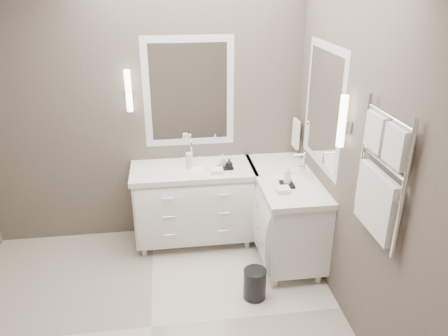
{
  "coord_description": "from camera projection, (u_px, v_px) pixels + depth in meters",
  "views": [
    {
      "loc": [
        0.21,
        -2.77,
        2.59
      ],
      "look_at": [
        0.69,
        0.7,
        1.06
      ],
      "focal_mm": 35.0,
      "sensor_mm": 36.0,
      "label": 1
    }
  ],
  "objects": [
    {
      "name": "floor",
      "position": [
        151.0,
        327.0,
        3.53
      ],
      "size": [
        3.2,
        3.0,
        0.01
      ],
      "primitive_type": "cube",
      "color": "beige",
      "rests_on": "ground"
    },
    {
      "name": "wall_back",
      "position": [
        144.0,
        113.0,
        4.36
      ],
      "size": [
        3.2,
        0.01,
        2.7
      ],
      "primitive_type": "cube",
      "color": "#574E46",
      "rests_on": "floor"
    },
    {
      "name": "wall_right",
      "position": [
        361.0,
        163.0,
        3.19
      ],
      "size": [
        0.01,
        3.0,
        2.7
      ],
      "primitive_type": "cube",
      "color": "#574E46",
      "rests_on": "floor"
    },
    {
      "name": "vanity_back",
      "position": [
        194.0,
        200.0,
        4.5
      ],
      "size": [
        1.24,
        0.59,
        0.97
      ],
      "color": "white",
      "rests_on": "floor"
    },
    {
      "name": "vanity_right",
      "position": [
        284.0,
        210.0,
        4.32
      ],
      "size": [
        0.59,
        1.24,
        0.97
      ],
      "color": "white",
      "rests_on": "floor"
    },
    {
      "name": "mirror_back",
      "position": [
        189.0,
        92.0,
        4.32
      ],
      "size": [
        0.9,
        0.02,
        1.1
      ],
      "color": "white",
      "rests_on": "wall_back"
    },
    {
      "name": "mirror_right",
      "position": [
        323.0,
        107.0,
        3.84
      ],
      "size": [
        0.02,
        0.9,
        1.1
      ],
      "color": "white",
      "rests_on": "wall_right"
    },
    {
      "name": "sconce_back",
      "position": [
        129.0,
        92.0,
        4.17
      ],
      "size": [
        0.06,
        0.06,
        0.4
      ],
      "color": "white",
      "rests_on": "wall_back"
    },
    {
      "name": "sconce_right",
      "position": [
        342.0,
        122.0,
        3.28
      ],
      "size": [
        0.06,
        0.06,
        0.4
      ],
      "color": "white",
      "rests_on": "wall_right"
    },
    {
      "name": "towel_bar_corner",
      "position": [
        296.0,
        133.0,
        4.51
      ],
      "size": [
        0.03,
        0.22,
        0.3
      ],
      "color": "white",
      "rests_on": "wall_right"
    },
    {
      "name": "towel_ladder",
      "position": [
        380.0,
        181.0,
        2.8
      ],
      "size": [
        0.06,
        0.58,
        0.9
      ],
      "color": "white",
      "rests_on": "wall_right"
    },
    {
      "name": "waste_bin",
      "position": [
        255.0,
        284.0,
        3.81
      ],
      "size": [
        0.22,
        0.22,
        0.28
      ],
      "primitive_type": "cylinder",
      "rotation": [
        0.0,
        0.0,
        -0.14
      ],
      "color": "black",
      "rests_on": "floor"
    },
    {
      "name": "amenity_tray_back",
      "position": [
        226.0,
        167.0,
        4.34
      ],
      "size": [
        0.15,
        0.11,
        0.02
      ],
      "primitive_type": "cube",
      "rotation": [
        0.0,
        0.0,
        0.03
      ],
      "color": "black",
      "rests_on": "vanity_back"
    },
    {
      "name": "amenity_tray_right",
      "position": [
        287.0,
        184.0,
        3.98
      ],
      "size": [
        0.12,
        0.16,
        0.02
      ],
      "primitive_type": "cube",
      "rotation": [
        0.0,
        0.0,
        -0.02
      ],
      "color": "black",
      "rests_on": "vanity_right"
    },
    {
      "name": "water_bottle",
      "position": [
        189.0,
        161.0,
        4.29
      ],
      "size": [
        0.06,
        0.06,
        0.17
      ],
      "primitive_type": "cylinder",
      "rotation": [
        0.0,
        0.0,
        0.04
      ],
      "color": "silver",
      "rests_on": "vanity_back"
    },
    {
      "name": "soap_bottle_a",
      "position": [
        222.0,
        160.0,
        4.32
      ],
      "size": [
        0.07,
        0.07,
        0.12
      ],
      "primitive_type": "imported",
      "rotation": [
        0.0,
        0.0,
        0.25
      ],
      "color": "white",
      "rests_on": "amenity_tray_back"
    },
    {
      "name": "soap_bottle_b",
      "position": [
        229.0,
        163.0,
        4.29
      ],
      "size": [
        0.09,
        0.09,
        0.09
      ],
      "primitive_type": "imported",
      "rotation": [
        0.0,
        0.0,
        0.4
      ],
      "color": "black",
      "rests_on": "amenity_tray_back"
    },
    {
      "name": "soap_bottle_c",
      "position": [
        288.0,
        174.0,
        3.94
      ],
      "size": [
        0.09,
        0.09,
        0.18
      ],
      "primitive_type": "imported",
      "rotation": [
        0.0,
        0.0,
        -0.32
      ],
      "color": "white",
      "rests_on": "amenity_tray_right"
    }
  ]
}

